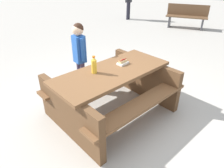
# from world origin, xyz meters

# --- Properties ---
(ground_plane) EXTENTS (30.00, 30.00, 0.00)m
(ground_plane) POSITION_xyz_m (0.00, 0.00, 0.00)
(ground_plane) COLOR #B7B2A8
(ground_plane) RESTS_ON ground
(picnic_table) EXTENTS (2.12, 1.84, 0.75)m
(picnic_table) POSITION_xyz_m (0.00, 0.00, 0.44)
(picnic_table) COLOR brown
(picnic_table) RESTS_ON ground
(soda_bottle) EXTENTS (0.08, 0.08, 0.26)m
(soda_bottle) POSITION_xyz_m (-0.19, 0.18, 0.87)
(soda_bottle) COLOR yellow
(soda_bottle) RESTS_ON picnic_table
(hotdog_tray) EXTENTS (0.20, 0.14, 0.08)m
(hotdog_tray) POSITION_xyz_m (0.29, -0.02, 0.78)
(hotdog_tray) COLOR white
(hotdog_tray) RESTS_ON picnic_table
(child_in_coat) EXTENTS (0.23, 0.30, 1.27)m
(child_in_coat) POSITION_xyz_m (0.32, 0.87, 0.81)
(child_in_coat) COLOR #3F334C
(child_in_coat) RESTS_ON ground
(park_bench_near) EXTENTS (0.65, 1.55, 0.85)m
(park_bench_near) POSITION_xyz_m (6.04, 0.38, 0.45)
(park_bench_near) COLOR brown
(park_bench_near) RESTS_ON ground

